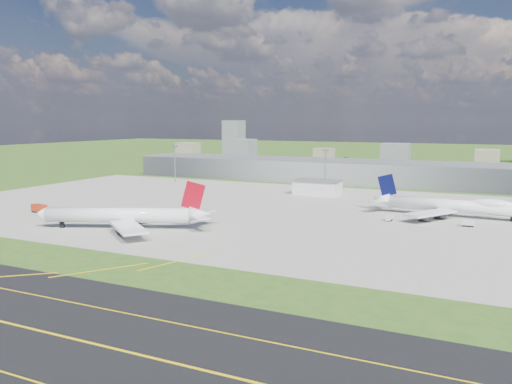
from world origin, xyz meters
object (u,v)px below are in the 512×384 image
at_px(fire_truck, 39,209).
at_px(van_white_far, 468,224).
at_px(airliner_red_twin, 125,216).
at_px(tug_yellow, 181,213).
at_px(van_white_near, 389,218).
at_px(airliner_blue_quad, 455,206).

height_order(fire_truck, van_white_far, fire_truck).
relative_size(airliner_red_twin, tug_yellow, 18.90).
relative_size(van_white_near, van_white_far, 0.95).
bearing_deg(airliner_red_twin, fire_truck, -32.28).
bearing_deg(airliner_red_twin, airliner_blue_quad, -167.29).
relative_size(airliner_blue_quad, van_white_near, 14.21).
xyz_separation_m(airliner_red_twin, fire_truck, (-59.60, 10.93, -3.30)).
height_order(airliner_red_twin, tug_yellow, airliner_red_twin).
xyz_separation_m(airliner_red_twin, van_white_far, (124.91, 61.79, -3.89)).
height_order(fire_truck, tug_yellow, fire_truck).
distance_m(fire_truck, van_white_near, 160.83).
relative_size(fire_truck, van_white_far, 1.78).
height_order(airliner_red_twin, van_white_near, airliner_red_twin).
distance_m(airliner_blue_quad, van_white_far, 21.27).
height_order(airliner_red_twin, van_white_far, airliner_red_twin).
bearing_deg(van_white_near, airliner_blue_quad, -43.45).
relative_size(airliner_red_twin, van_white_far, 13.13).
bearing_deg(tug_yellow, van_white_near, -16.74).
height_order(airliner_blue_quad, van_white_far, airliner_blue_quad).
distance_m(airliner_blue_quad, van_white_near, 33.15).
relative_size(tug_yellow, van_white_far, 0.69).
bearing_deg(van_white_near, fire_truck, 113.65).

